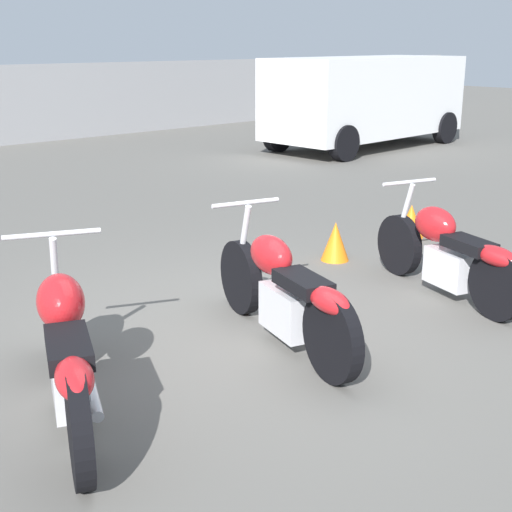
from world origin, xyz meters
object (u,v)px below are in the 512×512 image
Objects in this scene: motorcycle_slot_1 at (285,293)px; parked_van at (366,97)px; traffic_cone_near at (411,221)px; motorcycle_slot_0 at (67,351)px; motorcycle_slot_2 at (448,253)px; traffic_cone_far at (335,241)px.

motorcycle_slot_1 is 10.81m from parked_van.
motorcycle_slot_0 is at bearing -167.85° from traffic_cone_near.
motorcycle_slot_0 is 3.62m from motorcycle_slot_2.
motorcycle_slot_0 reaches higher than traffic_cone_near.
traffic_cone_far is (1.95, 1.19, -0.21)m from motorcycle_slot_1.
traffic_cone_near is 0.94× the size of traffic_cone_far.
traffic_cone_far is at bearing 40.34° from motorcycle_slot_0.
motorcycle_slot_0 is 0.41× the size of parked_van.
motorcycle_slot_2 is at bearing -93.90° from traffic_cone_far.
motorcycle_slot_2 is 9.53m from parked_van.
traffic_cone_far reaches higher than traffic_cone_near.
traffic_cone_near is (3.33, 1.21, -0.23)m from motorcycle_slot_1.
motorcycle_slot_1 reaches higher than traffic_cone_far.
motorcycle_slot_1 is at bearing -160.05° from traffic_cone_near.
motorcycle_slot_0 reaches higher than traffic_cone_far.
traffic_cone_near is 1.37m from traffic_cone_far.
parked_van is 11.78× the size of traffic_cone_far.
motorcycle_slot_0 reaches higher than motorcycle_slot_1.
motorcycle_slot_1 is 1.07× the size of motorcycle_slot_2.
motorcycle_slot_0 is 5.20m from traffic_cone_near.
traffic_cone_far is (0.10, 1.42, -0.20)m from motorcycle_slot_2.
parked_van is (10.51, 6.19, 0.63)m from motorcycle_slot_0.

